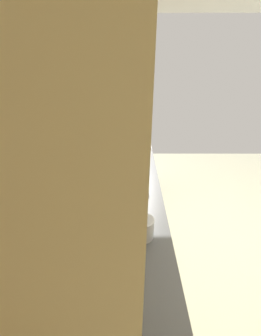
{
  "coord_description": "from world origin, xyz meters",
  "views": [
    {
      "loc": [
        -1.72,
        1.4,
        2.17
      ],
      "look_at": [
        -0.35,
        1.4,
        1.45
      ],
      "focal_mm": 23.03,
      "sensor_mm": 36.0,
      "label": 1
    }
  ],
  "objects": [
    {
      "name": "counter_run",
      "position": [
        -0.37,
        1.4,
        0.46
      ],
      "size": [
        3.2,
        0.63,
        0.92
      ],
      "color": "beige",
      "rests_on": "ground_plane"
    },
    {
      "name": "wall_back",
      "position": [
        0.0,
        1.76,
        1.35
      ],
      "size": [
        4.07,
        0.12,
        2.7
      ],
      "primitive_type": "cube",
      "color": "beige",
      "rests_on": "ground_plane"
    },
    {
      "name": "ground_plane",
      "position": [
        0.0,
        0.0,
        0.0
      ],
      "size": [
        6.31,
        6.31,
        0.0
      ],
      "primitive_type": "plane",
      "color": "beige"
    },
    {
      "name": "oven_range",
      "position": [
        1.57,
        1.39,
        0.48
      ],
      "size": [
        0.69,
        0.63,
        1.1
      ],
      "color": "#B7BABF",
      "rests_on": "ground_plane"
    },
    {
      "name": "bowl",
      "position": [
        0.11,
        1.3,
        0.95
      ],
      "size": [
        0.16,
        0.16,
        0.06
      ],
      "color": "gold",
      "rests_on": "counter_run"
    },
    {
      "name": "microwave",
      "position": [
        0.66,
        1.41,
        1.06
      ],
      "size": [
        0.5,
        0.38,
        0.27
      ],
      "color": "#B7BABF",
      "rests_on": "counter_run"
    },
    {
      "name": "upper_cabinets",
      "position": [
        -0.37,
        1.54,
        1.93
      ],
      "size": [
        2.32,
        0.32,
        0.69
      ],
      "color": "beige"
    },
    {
      "name": "kettle",
      "position": [
        -0.49,
        1.3,
        1.01
      ],
      "size": [
        0.21,
        0.16,
        0.19
      ],
      "color": "#B7BABF",
      "rests_on": "counter_run"
    }
  ]
}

